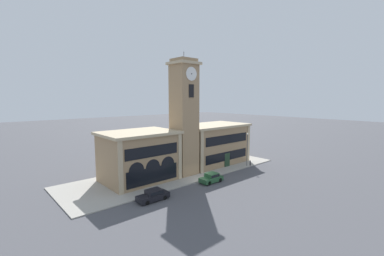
{
  "coord_description": "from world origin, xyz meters",
  "views": [
    {
      "loc": [
        -29.12,
        -29.97,
        13.83
      ],
      "look_at": [
        0.18,
        3.05,
        8.65
      ],
      "focal_mm": 24.0,
      "sensor_mm": 36.0,
      "label": 1
    }
  ],
  "objects_px": {
    "street_lamp": "(247,145)",
    "bollard": "(250,163)",
    "parked_car_mid": "(211,178)",
    "parked_car_near": "(153,195)"
  },
  "relations": [
    {
      "from": "street_lamp",
      "to": "bollard",
      "type": "distance_m",
      "value": 3.85
    },
    {
      "from": "parked_car_mid",
      "to": "bollard",
      "type": "distance_m",
      "value": 13.36
    },
    {
      "from": "parked_car_mid",
      "to": "bollard",
      "type": "xyz_separation_m",
      "value": [
        13.24,
        1.82,
        -0.13
      ]
    },
    {
      "from": "street_lamp",
      "to": "bollard",
      "type": "relative_size",
      "value": 6.29
    },
    {
      "from": "parked_car_near",
      "to": "bollard",
      "type": "xyz_separation_m",
      "value": [
        24.53,
        1.82,
        -0.1
      ]
    },
    {
      "from": "parked_car_near",
      "to": "street_lamp",
      "type": "xyz_separation_m",
      "value": [
        23.83,
        2.16,
        3.67
      ]
    },
    {
      "from": "parked_car_mid",
      "to": "street_lamp",
      "type": "bearing_deg",
      "value": -169.29
    },
    {
      "from": "parked_car_near",
      "to": "street_lamp",
      "type": "height_order",
      "value": "street_lamp"
    },
    {
      "from": "bollard",
      "to": "parked_car_mid",
      "type": "bearing_deg",
      "value": -172.16
    },
    {
      "from": "parked_car_near",
      "to": "bollard",
      "type": "distance_m",
      "value": 24.6
    }
  ]
}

